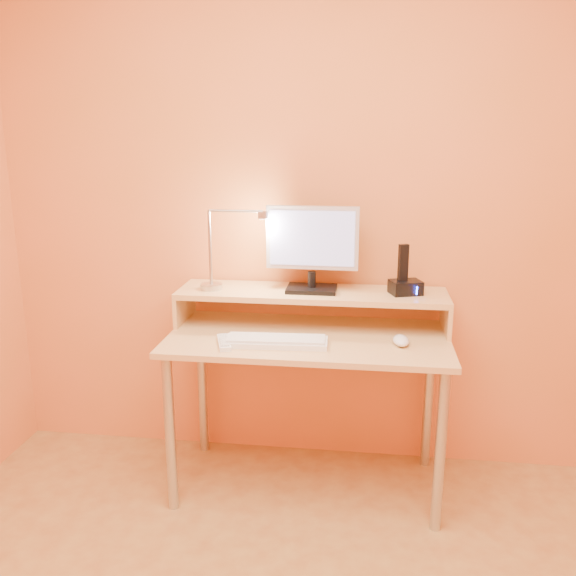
# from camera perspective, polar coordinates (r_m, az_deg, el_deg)

# --- Properties ---
(wall_back) EXTENTS (3.00, 0.04, 2.50)m
(wall_back) POSITION_cam_1_polar(r_m,az_deg,el_deg) (2.80, 2.67, 7.98)
(wall_back) COLOR #F17F4A
(wall_back) RESTS_ON floor
(desk_leg_fl) EXTENTS (0.04, 0.04, 0.69)m
(desk_leg_fl) POSITION_cam_1_polar(r_m,az_deg,el_deg) (2.63, -11.06, -13.37)
(desk_leg_fl) COLOR #B6B6B6
(desk_leg_fl) RESTS_ON floor
(desk_leg_fr) EXTENTS (0.04, 0.04, 0.69)m
(desk_leg_fr) POSITION_cam_1_polar(r_m,az_deg,el_deg) (2.53, 14.16, -14.76)
(desk_leg_fr) COLOR #B6B6B6
(desk_leg_fr) RESTS_ON floor
(desk_leg_bl) EXTENTS (0.04, 0.04, 0.69)m
(desk_leg_bl) POSITION_cam_1_polar(r_m,az_deg,el_deg) (3.06, -8.09, -9.11)
(desk_leg_bl) COLOR #B6B6B6
(desk_leg_bl) RESTS_ON floor
(desk_leg_br) EXTENTS (0.04, 0.04, 0.69)m
(desk_leg_br) POSITION_cam_1_polar(r_m,az_deg,el_deg) (2.98, 13.11, -10.09)
(desk_leg_br) COLOR #B6B6B6
(desk_leg_br) RESTS_ON floor
(desk_lower) EXTENTS (1.20, 0.60, 0.02)m
(desk_lower) POSITION_cam_1_polar(r_m,az_deg,el_deg) (2.61, 1.92, -4.77)
(desk_lower) COLOR tan
(desk_lower) RESTS_ON floor
(shelf_riser_left) EXTENTS (0.02, 0.30, 0.14)m
(shelf_riser_left) POSITION_cam_1_polar(r_m,az_deg,el_deg) (2.84, -9.74, -1.67)
(shelf_riser_left) COLOR tan
(shelf_riser_left) RESTS_ON desk_lower
(shelf_riser_right) EXTENTS (0.02, 0.30, 0.14)m
(shelf_riser_right) POSITION_cam_1_polar(r_m,az_deg,el_deg) (2.74, 14.68, -2.54)
(shelf_riser_right) COLOR tan
(shelf_riser_right) RESTS_ON desk_lower
(desk_shelf) EXTENTS (1.20, 0.30, 0.02)m
(desk_shelf) POSITION_cam_1_polar(r_m,az_deg,el_deg) (2.70, 2.26, -0.52)
(desk_shelf) COLOR tan
(desk_shelf) RESTS_ON desk_lower
(monitor_foot) EXTENTS (0.22, 0.16, 0.02)m
(monitor_foot) POSITION_cam_1_polar(r_m,az_deg,el_deg) (2.70, 2.25, -0.08)
(monitor_foot) COLOR black
(monitor_foot) RESTS_ON desk_shelf
(monitor_neck) EXTENTS (0.04, 0.04, 0.07)m
(monitor_neck) POSITION_cam_1_polar(r_m,az_deg,el_deg) (2.68, 2.26, 0.83)
(monitor_neck) COLOR black
(monitor_neck) RESTS_ON monitor_foot
(monitor_panel) EXTENTS (0.41, 0.04, 0.28)m
(monitor_panel) POSITION_cam_1_polar(r_m,az_deg,el_deg) (2.66, 2.32, 4.76)
(monitor_panel) COLOR silver
(monitor_panel) RESTS_ON monitor_neck
(monitor_back) EXTENTS (0.37, 0.02, 0.24)m
(monitor_back) POSITION_cam_1_polar(r_m,az_deg,el_deg) (2.68, 2.37, 4.85)
(monitor_back) COLOR black
(monitor_back) RESTS_ON monitor_panel
(monitor_screen) EXTENTS (0.37, 0.01, 0.24)m
(monitor_screen) POSITION_cam_1_polar(r_m,az_deg,el_deg) (2.64, 2.28, 4.69)
(monitor_screen) COLOR #989EE0
(monitor_screen) RESTS_ON monitor_panel
(lamp_base) EXTENTS (0.10, 0.10, 0.02)m
(lamp_base) POSITION_cam_1_polar(r_m,az_deg,el_deg) (2.74, -7.24, 0.15)
(lamp_base) COLOR #B6B6B6
(lamp_base) RESTS_ON desk_shelf
(lamp_post) EXTENTS (0.01, 0.01, 0.33)m
(lamp_post) POSITION_cam_1_polar(r_m,az_deg,el_deg) (2.70, -7.36, 3.79)
(lamp_post) COLOR #B6B6B6
(lamp_post) RESTS_ON lamp_base
(lamp_arm) EXTENTS (0.24, 0.01, 0.01)m
(lamp_arm) POSITION_cam_1_polar(r_m,az_deg,el_deg) (2.65, -4.95, 7.26)
(lamp_arm) COLOR #B6B6B6
(lamp_arm) RESTS_ON lamp_post
(lamp_head) EXTENTS (0.04, 0.04, 0.03)m
(lamp_head) POSITION_cam_1_polar(r_m,az_deg,el_deg) (2.63, -2.37, 6.91)
(lamp_head) COLOR #B6B6B6
(lamp_head) RESTS_ON lamp_arm
(lamp_bulb) EXTENTS (0.03, 0.03, 0.00)m
(lamp_bulb) POSITION_cam_1_polar(r_m,az_deg,el_deg) (2.63, -2.37, 6.56)
(lamp_bulb) COLOR #FFEAC6
(lamp_bulb) RESTS_ON lamp_head
(phone_dock) EXTENTS (0.16, 0.14, 0.06)m
(phone_dock) POSITION_cam_1_polar(r_m,az_deg,el_deg) (2.69, 11.03, 0.07)
(phone_dock) COLOR black
(phone_dock) RESTS_ON desk_shelf
(phone_handset) EXTENTS (0.05, 0.04, 0.16)m
(phone_handset) POSITION_cam_1_polar(r_m,az_deg,el_deg) (2.66, 10.82, 2.37)
(phone_handset) COLOR black
(phone_handset) RESTS_ON phone_dock
(phone_led) EXTENTS (0.01, 0.00, 0.04)m
(phone_led) POSITION_cam_1_polar(r_m,az_deg,el_deg) (2.64, 12.06, -0.24)
(phone_led) COLOR #3654F6
(phone_led) RESTS_ON phone_dock
(keyboard) EXTENTS (0.43, 0.15, 0.02)m
(keyboard) POSITION_cam_1_polar(r_m,az_deg,el_deg) (2.49, -1.13, -5.13)
(keyboard) COLOR white
(keyboard) RESTS_ON desk_lower
(mouse) EXTENTS (0.07, 0.12, 0.04)m
(mouse) POSITION_cam_1_polar(r_m,az_deg,el_deg) (2.53, 10.61, -4.89)
(mouse) COLOR silver
(mouse) RESTS_ON desk_lower
(remote_control) EXTENTS (0.10, 0.18, 0.02)m
(remote_control) POSITION_cam_1_polar(r_m,az_deg,el_deg) (2.50, -6.05, -5.14)
(remote_control) COLOR white
(remote_control) RESTS_ON desk_lower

